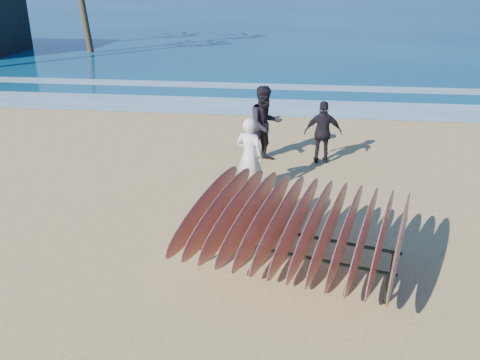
{
  "coord_description": "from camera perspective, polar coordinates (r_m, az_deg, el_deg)",
  "views": [
    {
      "loc": [
        1.06,
        -7.71,
        4.48
      ],
      "look_at": [
        0.0,
        0.8,
        0.95
      ],
      "focal_mm": 38.0,
      "sensor_mm": 36.0,
      "label": 1
    }
  ],
  "objects": [
    {
      "name": "ground",
      "position": [
        8.98,
        -0.64,
        -7.56
      ],
      "size": [
        120.0,
        120.0,
        0.0
      ],
      "primitive_type": "plane",
      "color": "tan",
      "rests_on": "ground"
    },
    {
      "name": "ocean",
      "position": [
        62.88,
        6.44,
        18.15
      ],
      "size": [
        160.0,
        160.0,
        0.0
      ],
      "primitive_type": "plane",
      "color": "navy",
      "rests_on": "ground"
    },
    {
      "name": "foam_near",
      "position": [
        18.29,
        3.6,
        8.17
      ],
      "size": [
        160.0,
        160.0,
        0.0
      ],
      "primitive_type": "plane",
      "color": "white",
      "rests_on": "ground"
    },
    {
      "name": "foam_far",
      "position": [
        21.7,
        4.22,
        10.41
      ],
      "size": [
        160.0,
        160.0,
        0.0
      ],
      "primitive_type": "plane",
      "color": "white",
      "rests_on": "ground"
    },
    {
      "name": "surfboard_rack",
      "position": [
        7.93,
        6.31,
        -4.9
      ],
      "size": [
        3.79,
        3.53,
        1.35
      ],
      "rotation": [
        0.0,
        0.0,
        -0.26
      ],
      "color": "black",
      "rests_on": "ground"
    },
    {
      "name": "person_white",
      "position": [
        10.85,
        1.04,
        2.73
      ],
      "size": [
        0.71,
        0.58,
        1.67
      ],
      "primitive_type": "imported",
      "rotation": [
        0.0,
        0.0,
        2.81
      ],
      "color": "silver",
      "rests_on": "ground"
    },
    {
      "name": "person_dark_a",
      "position": [
        12.7,
        2.83,
        6.26
      ],
      "size": [
        1.18,
        1.13,
        1.92
      ],
      "primitive_type": "imported",
      "rotation": [
        0.0,
        0.0,
        0.59
      ],
      "color": "black",
      "rests_on": "ground"
    },
    {
      "name": "person_dark_b",
      "position": [
        12.78,
        9.3,
        5.29
      ],
      "size": [
        0.94,
        0.43,
        1.57
      ],
      "primitive_type": "imported",
      "rotation": [
        0.0,
        0.0,
        3.19
      ],
      "color": "black",
      "rests_on": "ground"
    }
  ]
}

